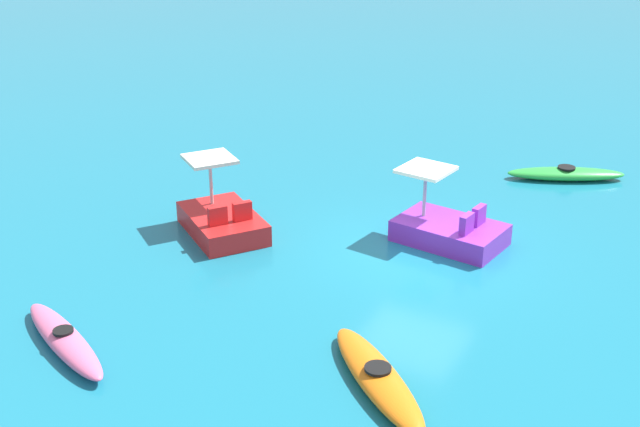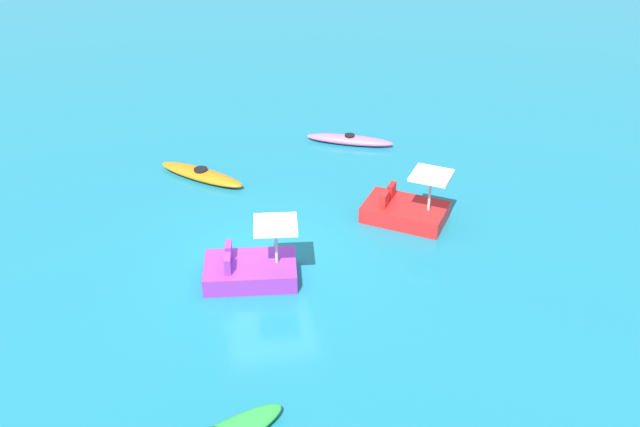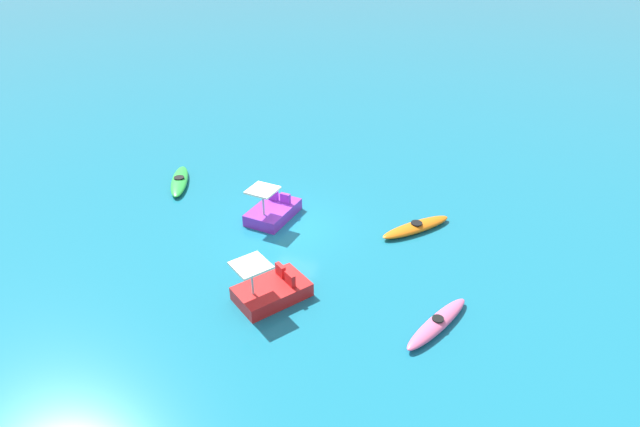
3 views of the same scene
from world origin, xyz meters
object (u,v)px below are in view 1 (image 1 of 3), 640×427
(kayak_green, at_px, (566,174))
(pedal_boat_red, at_px, (222,220))
(kayak_orange, at_px, (378,378))
(pedal_boat_purple, at_px, (449,229))
(kayak_pink, at_px, (64,340))

(kayak_green, height_order, pedal_boat_red, pedal_boat_red)
(kayak_orange, bearing_deg, pedal_boat_red, 56.36)
(pedal_boat_purple, bearing_deg, pedal_boat_red, 112.83)
(kayak_orange, distance_m, pedal_boat_red, 7.01)
(kayak_green, bearing_deg, pedal_boat_red, 140.00)
(kayak_green, relative_size, pedal_boat_red, 1.13)
(kayak_pink, relative_size, pedal_boat_red, 1.11)
(kayak_pink, height_order, pedal_boat_red, pedal_boat_red)
(kayak_green, xyz_separation_m, pedal_boat_purple, (-5.44, 1.41, 0.17))
(kayak_pink, height_order, pedal_boat_purple, pedal_boat_purple)
(kayak_pink, relative_size, pedal_boat_purple, 1.21)
(kayak_pink, bearing_deg, pedal_boat_purple, -30.90)
(kayak_green, xyz_separation_m, pedal_boat_red, (-7.50, 6.30, 0.17))
(kayak_orange, bearing_deg, kayak_pink, 106.49)
(kayak_pink, bearing_deg, kayak_green, -24.52)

